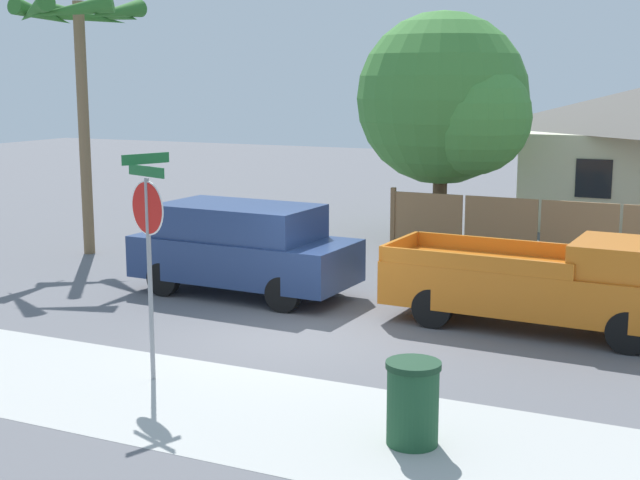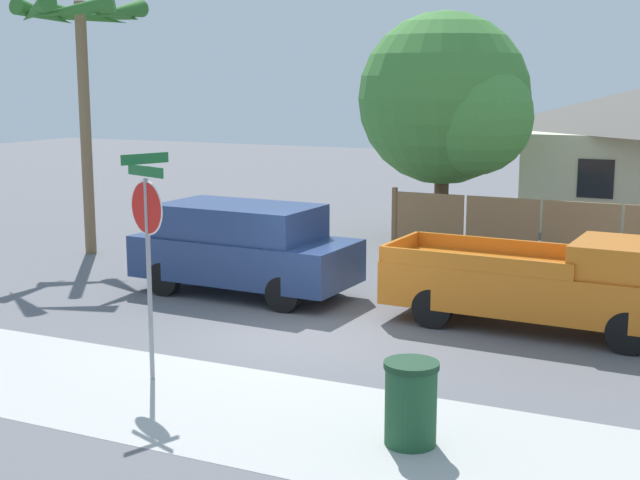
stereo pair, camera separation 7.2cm
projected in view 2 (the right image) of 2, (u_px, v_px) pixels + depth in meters
ground_plane at (300, 335)px, 15.67m from camera, size 80.00×80.00×0.00m
sidewalk_strip at (184, 400)px, 12.48m from camera, size 36.00×3.20×0.01m
wooden_fence at (622, 235)px, 21.38m from camera, size 11.77×0.12×1.58m
oak_tree at (450, 103)px, 24.23m from camera, size 4.96×4.72×6.27m
palm_tree at (81, 34)px, 22.03m from camera, size 3.12×3.34×6.40m
red_suv at (244, 247)px, 18.47m from camera, size 4.69×2.18×1.89m
orange_pickup at (551, 284)px, 15.81m from camera, size 5.54×2.10×1.71m
stop_sign at (147, 227)px, 12.96m from camera, size 0.83×0.75×3.38m
trash_bin at (411, 403)px, 10.88m from camera, size 0.68×0.68×1.06m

